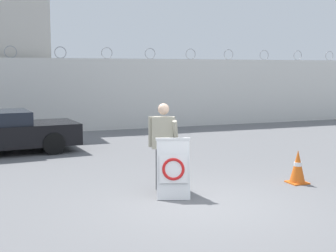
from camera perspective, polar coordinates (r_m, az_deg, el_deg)
ground_plane at (r=8.78m, az=4.17°, el=-9.47°), size 90.00×90.00×0.00m
perimeter_wall at (r=19.14m, az=-10.10°, el=3.78°), size 36.00×0.30×3.37m
barricade_sign at (r=9.19m, az=0.61°, el=-5.04°), size 0.86×0.97×1.15m
security_guard at (r=9.57m, az=-0.55°, el=-1.92°), size 0.58×0.61×1.79m
traffic_cone_near at (r=10.61m, az=15.53°, el=-4.82°), size 0.40×0.40×0.74m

